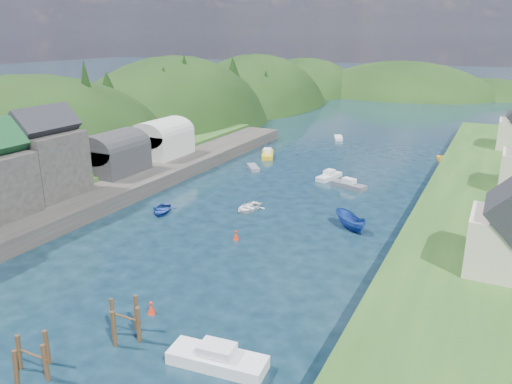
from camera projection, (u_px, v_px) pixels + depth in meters
The scene contains 13 objects.
ground at pixel (318, 178), 78.62m from camera, with size 600.00×600.00×0.00m, color black.
hillside_left at pixel (176, 161), 121.40m from camera, with size 44.00×245.56×52.00m.
far_hills at pixel (431, 123), 187.25m from camera, with size 103.00×68.00×44.00m.
hill_trees at pixel (353, 97), 87.68m from camera, with size 92.26×151.03×12.48m.
quay_left at pixel (57, 206), 62.83m from camera, with size 12.00×110.00×2.00m, color #2D2B28.
terrace_left_grass at pixel (19, 197), 65.71m from camera, with size 12.00×110.00×2.50m, color #234719.
boat_sheds at pixel (139, 143), 78.59m from camera, with size 7.00×21.00×7.50m.
terrace_right at pixel (489, 215), 59.18m from camera, with size 16.00×120.00×2.40m, color #234719.
piling_cluster_near at pixel (32, 361), 33.20m from camera, with size 3.02×2.84×3.27m.
piling_cluster_far at pixel (125, 324), 37.21m from camera, with size 2.95×2.78×3.52m.
channel_buoy_near at pixel (151, 308), 40.61m from camera, with size 0.70×0.70×1.10m.
channel_buoy_far at pixel (236, 235), 55.14m from camera, with size 0.70×0.70×1.10m.
moored_boats at pixel (221, 239), 53.84m from camera, with size 32.97×93.74×2.23m.
Camera 1 is at (24.72, -22.03, 21.95)m, focal length 35.00 mm.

